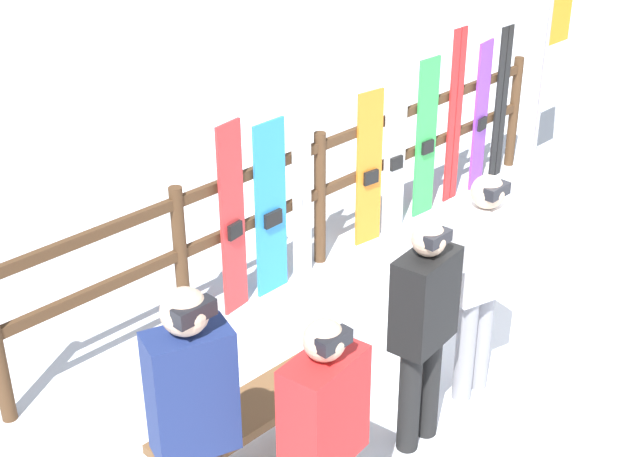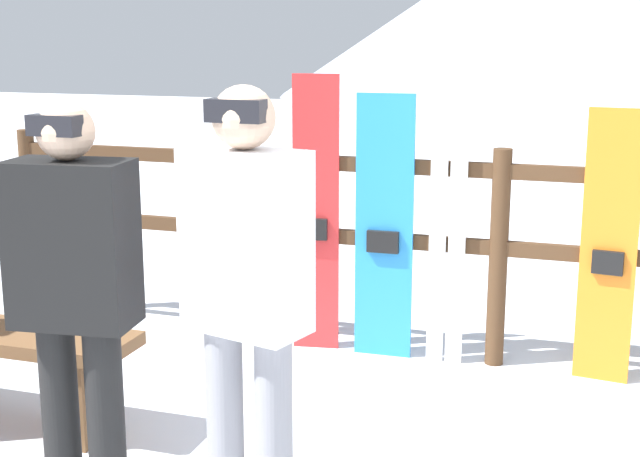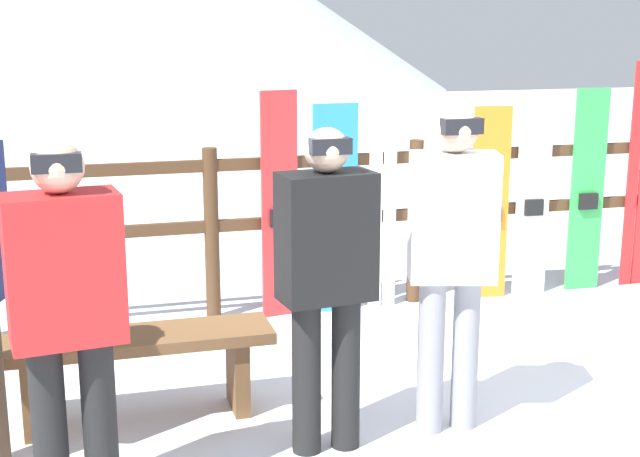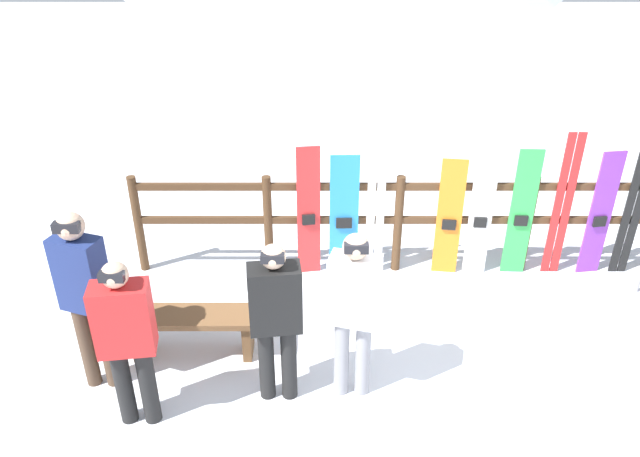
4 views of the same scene
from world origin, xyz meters
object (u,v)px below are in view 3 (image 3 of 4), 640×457
object	(u,v)px
ski_pair_white	(383,193)
ski_pair_red	(639,175)
bench	(136,356)
person_red	(67,308)
person_black	(326,270)
snowboard_white	(533,197)
snowboard_blue	(335,210)
snowboard_orange	(490,204)
snowboard_green	(587,191)
person_white	(452,248)
snowboard_red	(280,206)

from	to	relation	value
ski_pair_white	ski_pair_red	xyz separation A→B (m)	(2.06, 0.00, 0.03)
ski_pair_red	bench	bearing A→B (deg)	-159.72
person_red	person_black	world-z (taller)	person_red
person_black	ski_pair_red	distance (m)	3.63
snowboard_white	snowboard_blue	bearing A→B (deg)	-180.00
snowboard_orange	snowboard_white	size ratio (longest dim) A/B	0.96
snowboard_blue	snowboard_green	xyz separation A→B (m)	(1.97, 0.00, 0.03)
snowboard_blue	snowboard_green	world-z (taller)	snowboard_green
person_black	person_white	xyz separation A→B (m)	(0.64, 0.05, 0.05)
ski_pair_white	snowboard_blue	bearing A→B (deg)	-179.43
person_black	snowboard_white	bearing A→B (deg)	42.86
snowboard_orange	snowboard_blue	bearing A→B (deg)	180.00
snowboard_white	snowboard_green	xyz separation A→B (m)	(0.45, 0.00, 0.02)
ski_pair_red	snowboard_green	bearing A→B (deg)	-179.56
person_red	snowboard_orange	xyz separation A→B (m)	(2.95, 2.27, -0.20)
snowboard_white	ski_pair_red	bearing A→B (deg)	0.22
person_black	snowboard_white	distance (m)	2.93
ski_pair_white	ski_pair_red	distance (m)	2.06
bench	person_white	distance (m)	1.68
snowboard_blue	ski_pair_red	world-z (taller)	ski_pair_red
person_black	ski_pair_white	size ratio (longest dim) A/B	0.93
bench	snowboard_orange	xyz separation A→B (m)	(2.64, 1.43, 0.36)
person_red	ski_pair_white	bearing A→B (deg)	46.96
person_black	snowboard_blue	world-z (taller)	person_black
person_black	ski_pair_red	size ratio (longest dim) A/B	0.90
person_red	snowboard_red	xyz separation A→B (m)	(1.38, 2.27, -0.12)
snowboard_red	ski_pair_red	world-z (taller)	ski_pair_red
bench	snowboard_white	xyz separation A→B (m)	(2.99, 1.43, 0.39)
bench	snowboard_orange	bearing A→B (deg)	28.40
person_red	snowboard_orange	bearing A→B (deg)	37.63
snowboard_orange	person_red	bearing A→B (deg)	-142.37
snowboard_red	snowboard_blue	bearing A→B (deg)	-0.01
snowboard_green	snowboard_blue	bearing A→B (deg)	-180.00
person_black	ski_pair_white	bearing A→B (deg)	63.88
snowboard_blue	person_white	bearing A→B (deg)	-89.65
person_white	snowboard_orange	size ratio (longest dim) A/B	1.14
snowboard_white	ski_pair_red	size ratio (longest dim) A/B	0.86
person_black	snowboard_green	bearing A→B (deg)	37.49
person_black	snowboard_red	world-z (taller)	snowboard_red
ski_pair_white	bench	bearing A→B (deg)	-141.80
snowboard_red	ski_pair_white	size ratio (longest dim) A/B	0.94
bench	person_red	distance (m)	1.05
snowboard_blue	snowboard_green	size ratio (longest dim) A/B	0.96
bench	snowboard_green	world-z (taller)	snowboard_green
ski_pair_white	snowboard_green	size ratio (longest dim) A/B	1.08
person_black	snowboard_red	xyz separation A→B (m)	(0.24, 1.99, -0.11)
person_white	ski_pair_white	xyz separation A→B (m)	(0.34, 1.95, -0.11)
ski_pair_red	person_white	bearing A→B (deg)	-140.88
bench	person_white	bearing A→B (deg)	-19.08
snowboard_red	snowboard_white	xyz separation A→B (m)	(1.91, -0.00, -0.04)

